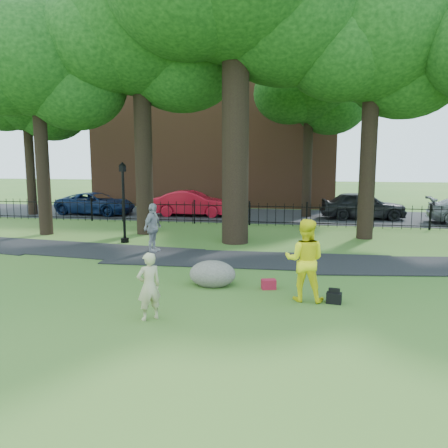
% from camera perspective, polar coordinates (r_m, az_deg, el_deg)
% --- Properties ---
extents(ground, '(120.00, 120.00, 0.00)m').
position_cam_1_polar(ground, '(11.71, -3.80, -8.83)').
color(ground, '#306021').
rests_on(ground, ground).
extents(footpath, '(36.07, 3.85, 0.03)m').
position_cam_1_polar(footpath, '(15.25, 3.41, -4.73)').
color(footpath, black).
rests_on(footpath, ground).
extents(street, '(80.00, 7.00, 0.02)m').
position_cam_1_polar(street, '(27.21, 4.31, 1.11)').
color(street, black).
rests_on(street, ground).
extents(iron_fence, '(44.00, 0.04, 1.20)m').
position_cam_1_polar(iron_fence, '(23.19, 3.32, 1.33)').
color(iron_fence, black).
rests_on(iron_fence, ground).
extents(brick_building, '(18.00, 8.00, 12.00)m').
position_cam_1_polar(brick_building, '(35.58, -0.80, 12.54)').
color(brick_building, brown).
rests_on(brick_building, ground).
extents(tree_row, '(26.82, 7.96, 12.42)m').
position_cam_1_polar(tree_row, '(19.93, 3.78, 22.02)').
color(tree_row, black).
rests_on(tree_row, ground).
extents(woman, '(0.65, 0.63, 1.50)m').
position_cam_1_polar(woman, '(9.70, -9.78, -8.01)').
color(woman, tan).
rests_on(woman, ground).
extents(man, '(1.05, 0.85, 2.04)m').
position_cam_1_polar(man, '(10.95, 10.51, -4.65)').
color(man, '#FFF215').
rests_on(man, ground).
extents(pedestrian, '(0.66, 1.15, 1.85)m').
position_cam_1_polar(pedestrian, '(16.56, -9.30, -0.51)').
color(pedestrian, '#9A9A9F').
rests_on(pedestrian, ground).
extents(boulder, '(1.58, 1.42, 0.76)m').
position_cam_1_polar(boulder, '(12.18, -1.52, -6.29)').
color(boulder, '#676056').
rests_on(boulder, ground).
extents(lamppost, '(0.33, 0.33, 3.37)m').
position_cam_1_polar(lamppost, '(18.65, -12.97, 2.63)').
color(lamppost, black).
rests_on(lamppost, ground).
extents(backpack, '(0.39, 0.28, 0.27)m').
position_cam_1_polar(backpack, '(11.09, 14.17, -9.35)').
color(backpack, black).
rests_on(backpack, ground).
extents(red_bag, '(0.43, 0.33, 0.26)m').
position_cam_1_polar(red_bag, '(11.96, 5.85, -7.83)').
color(red_bag, maroon).
rests_on(red_bag, ground).
extents(red_sedan, '(4.78, 1.82, 1.56)m').
position_cam_1_polar(red_sedan, '(26.90, -4.15, 2.69)').
color(red_sedan, red).
rests_on(red_sedan, ground).
extents(navy_van, '(5.18, 2.80, 1.38)m').
position_cam_1_polar(navy_van, '(28.82, -16.38, 2.58)').
color(navy_van, '#0E1F47').
rests_on(navy_van, ground).
extents(grey_car, '(4.93, 2.33, 1.63)m').
position_cam_1_polar(grey_car, '(26.72, 17.69, 2.35)').
color(grey_car, black).
rests_on(grey_car, ground).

